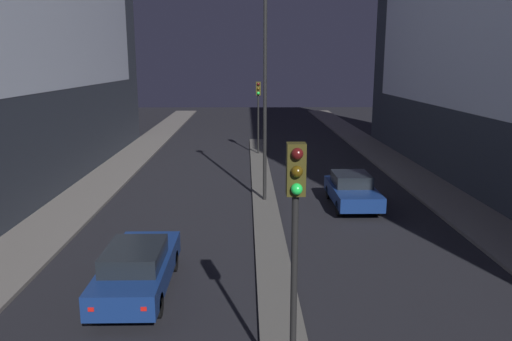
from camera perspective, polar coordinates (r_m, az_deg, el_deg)
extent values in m
cube|color=#56544F|center=(23.41, 0.94, -3.10)|extent=(1.09, 35.13, 0.11)
cylinder|color=black|center=(9.28, 4.32, -14.67)|extent=(0.12, 0.12, 3.96)
cube|color=#3D3814|center=(8.46, 4.59, 0.14)|extent=(0.32, 0.28, 0.90)
sphere|color=#4C0F0F|center=(8.22, 4.74, 1.92)|extent=(0.20, 0.20, 0.20)
sphere|color=#4C380A|center=(8.28, 4.71, -0.12)|extent=(0.20, 0.20, 0.20)
sphere|color=#1EEA4C|center=(8.35, 4.67, -2.13)|extent=(0.20, 0.20, 0.20)
cylinder|color=black|center=(33.99, 0.26, 5.26)|extent=(0.12, 0.12, 3.96)
cube|color=#3D3814|center=(33.78, 0.27, 9.35)|extent=(0.32, 0.28, 0.90)
sphere|color=#4C0F0F|center=(33.58, 0.27, 9.85)|extent=(0.20, 0.20, 0.20)
sphere|color=#4C380A|center=(33.60, 0.27, 9.33)|extent=(0.20, 0.20, 0.20)
sphere|color=#1EEA4C|center=(33.61, 0.27, 8.82)|extent=(0.20, 0.20, 0.20)
cylinder|color=black|center=(22.08, 1.03, 8.32)|extent=(0.16, 0.16, 9.26)
cube|color=navy|center=(14.45, -13.31, -11.01)|extent=(1.74, 4.58, 0.65)
cube|color=black|center=(13.93, -13.72, -9.41)|extent=(1.48, 2.06, 0.49)
cube|color=red|center=(12.59, -18.34, -14.83)|extent=(0.14, 0.04, 0.10)
cube|color=red|center=(12.30, -12.70, -15.17)|extent=(0.14, 0.04, 0.10)
cylinder|color=black|center=(16.02, -14.90, -9.99)|extent=(0.22, 0.64, 0.64)
cylinder|color=black|center=(15.73, -9.42, -10.15)|extent=(0.22, 0.64, 0.64)
cylinder|color=black|center=(13.53, -17.77, -14.49)|extent=(0.22, 0.64, 0.64)
cylinder|color=black|center=(13.19, -11.20, -14.85)|extent=(0.22, 0.64, 0.64)
cube|color=navy|center=(22.42, 10.96, -2.54)|extent=(1.85, 4.23, 0.60)
cube|color=black|center=(22.58, 10.85, -0.97)|extent=(1.57, 1.90, 0.51)
cube|color=red|center=(24.30, 8.44, -1.21)|extent=(0.14, 0.04, 0.10)
cube|color=red|center=(24.55, 11.42, -1.18)|extent=(0.14, 0.04, 0.10)
cylinder|color=black|center=(23.58, 8.34, -2.45)|extent=(0.22, 0.64, 0.64)
cylinder|color=black|center=(23.91, 12.19, -2.40)|extent=(0.22, 0.64, 0.64)
cylinder|color=black|center=(21.10, 9.49, -4.26)|extent=(0.22, 0.64, 0.64)
cylinder|color=black|center=(21.46, 13.78, -4.17)|extent=(0.22, 0.64, 0.64)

